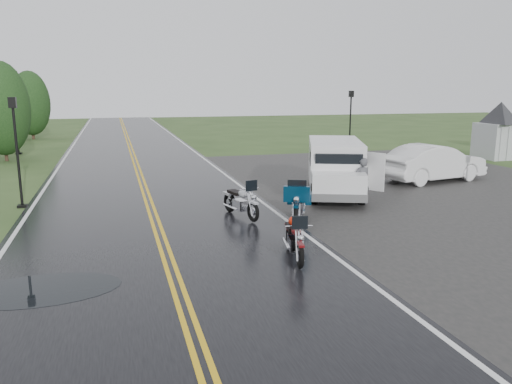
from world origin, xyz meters
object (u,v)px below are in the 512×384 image
at_px(visitor_center, 500,116).
at_px(sedan_white, 433,163).
at_px(van_white, 315,175).
at_px(lamp_post_far_left, 16,119).
at_px(person_at_van, 362,182).
at_px(motorcycle_teal, 296,207).
at_px(lamp_post_near_left, 17,153).
at_px(motorcycle_red, 300,246).
at_px(motorcycle_silver, 253,204).
at_px(lamp_post_far_right, 350,123).

bearing_deg(visitor_center, sedan_white, -146.36).
relative_size(van_white, lamp_post_far_left, 1.24).
bearing_deg(sedan_white, van_white, 101.28).
height_order(visitor_center, lamp_post_far_left, visitor_center).
bearing_deg(visitor_center, van_white, -151.32).
relative_size(visitor_center, person_at_van, 9.92).
height_order(person_at_van, sedan_white, person_at_van).
height_order(motorcycle_teal, lamp_post_near_left, lamp_post_near_left).
bearing_deg(person_at_van, motorcycle_teal, 30.98).
bearing_deg(motorcycle_teal, visitor_center, 57.79).
bearing_deg(motorcycle_red, motorcycle_silver, 99.89).
bearing_deg(sedan_white, lamp_post_far_right, -13.43).
relative_size(motorcycle_teal, person_at_van, 1.44).
bearing_deg(lamp_post_far_left, van_white, -55.31).
relative_size(motorcycle_red, lamp_post_far_right, 0.50).
bearing_deg(visitor_center, lamp_post_near_left, -166.87).
height_order(person_at_van, lamp_post_far_left, lamp_post_far_left).
bearing_deg(motorcycle_red, motorcycle_teal, 81.72).
bearing_deg(motorcycle_silver, lamp_post_far_right, 39.43).
bearing_deg(motorcycle_silver, sedan_white, 11.42).
bearing_deg(lamp_post_far_right, van_white, -121.41).
xyz_separation_m(visitor_center, lamp_post_far_right, (-7.55, 3.49, -0.47)).
height_order(van_white, lamp_post_far_left, lamp_post_far_left).
height_order(visitor_center, person_at_van, visitor_center).
bearing_deg(sedan_white, visitor_center, -67.05).
distance_m(visitor_center, motorcycle_silver, 19.90).
bearing_deg(van_white, sedan_white, 43.02).
bearing_deg(person_at_van, lamp_post_far_right, -119.03).
relative_size(van_white, person_at_van, 3.25).
distance_m(van_white, lamp_post_near_left, 9.92).
height_order(van_white, lamp_post_far_right, lamp_post_far_right).
xyz_separation_m(motorcycle_silver, lamp_post_near_left, (-6.91, 4.17, 1.24)).
relative_size(motorcycle_red, person_at_van, 1.20).
distance_m(motorcycle_teal, person_at_van, 3.96).
bearing_deg(lamp_post_far_left, motorcycle_red, -68.15).
relative_size(motorcycle_red, lamp_post_near_left, 0.52).
bearing_deg(van_white, lamp_post_near_left, -172.51).
distance_m(motorcycle_red, person_at_van, 6.79).
relative_size(motorcycle_red, sedan_white, 0.41).
xyz_separation_m(visitor_center, motorcycle_teal, (-16.26, -10.80, -1.71)).
height_order(visitor_center, motorcycle_silver, visitor_center).
relative_size(motorcycle_silver, lamp_post_far_right, 0.54).
relative_size(motorcycle_teal, lamp_post_far_right, 0.60).
distance_m(motorcycle_silver, van_white, 3.30).
relative_size(sedan_white, lamp_post_far_right, 1.23).
distance_m(motorcycle_silver, person_at_van, 4.40).
bearing_deg(van_white, lamp_post_far_right, 79.64).
bearing_deg(motorcycle_teal, lamp_post_far_right, 82.83).
distance_m(van_white, sedan_white, 7.08).
bearing_deg(person_at_van, motorcycle_silver, 12.62).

